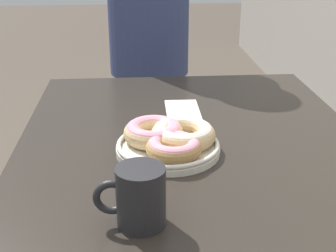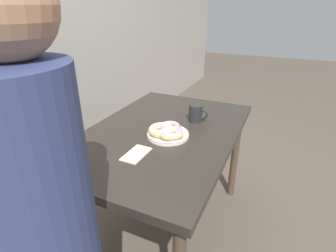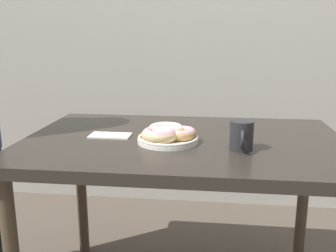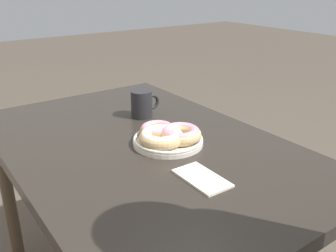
{
  "view_description": "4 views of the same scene",
  "coord_description": "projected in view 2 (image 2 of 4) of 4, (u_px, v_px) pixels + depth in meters",
  "views": [
    {
      "loc": [
        0.83,
        -0.02,
        1.15
      ],
      "look_at": [
        -0.05,
        0.05,
        0.77
      ],
      "focal_mm": 50.0,
      "sensor_mm": 36.0,
      "label": 1
    },
    {
      "loc": [
        -1.16,
        -0.46,
        1.34
      ],
      "look_at": [
        -0.05,
        0.05,
        0.77
      ],
      "focal_mm": 28.0,
      "sensor_mm": 36.0,
      "label": 2
    },
    {
      "loc": [
        0.1,
        -1.23,
        1.09
      ],
      "look_at": [
        -0.05,
        0.05,
        0.77
      ],
      "focal_mm": 40.0,
      "sensor_mm": 36.0,
      "label": 3
    },
    {
      "loc": [
        -0.92,
        0.66,
        1.2
      ],
      "look_at": [
        -0.05,
        0.05,
        0.77
      ],
      "focal_mm": 40.0,
      "sensor_mm": 36.0,
      "label": 4
    }
  ],
  "objects": [
    {
      "name": "ground_plane",
      "position": [
        178.0,
        233.0,
        1.69
      ],
      "size": [
        14.0,
        14.0,
        0.0
      ],
      "primitive_type": "plane",
      "color": "#4C4238"
    },
    {
      "name": "wall_back",
      "position": [
        9.0,
        12.0,
        1.58
      ],
      "size": [
        8.0,
        0.05,
        2.6
      ],
      "color": "#9E998E",
      "rests_on": "ground_plane"
    },
    {
      "name": "dining_table",
      "position": [
        162.0,
        143.0,
        1.47
      ],
      "size": [
        1.19,
        0.77,
        0.71
      ],
      "color": "#28231E",
      "rests_on": "ground_plane"
    },
    {
      "name": "donut_plate",
      "position": [
        167.0,
        131.0,
        1.36
      ],
      "size": [
        0.23,
        0.24,
        0.06
      ],
      "color": "silver",
      "rests_on": "dining_table"
    },
    {
      "name": "coffee_mug",
      "position": [
        196.0,
        113.0,
        1.53
      ],
      "size": [
        0.08,
        0.11,
        0.1
      ],
      "color": "#232326",
      "rests_on": "dining_table"
    },
    {
      "name": "napkin",
      "position": [
        136.0,
        154.0,
        1.2
      ],
      "size": [
        0.16,
        0.09,
        0.01
      ],
      "color": "beige",
      "rests_on": "dining_table"
    }
  ]
}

